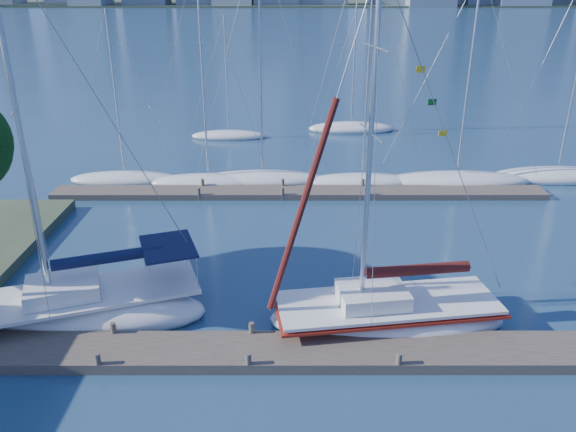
{
  "coord_description": "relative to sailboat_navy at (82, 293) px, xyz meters",
  "views": [
    {
      "loc": [
        1.3,
        -16.19,
        12.17
      ],
      "look_at": [
        1.32,
        4.0,
        3.67
      ],
      "focal_mm": 35.0,
      "sensor_mm": 36.0,
      "label": 1
    }
  ],
  "objects": [
    {
      "name": "ground",
      "position": [
        6.6,
        -2.52,
        -1.09
      ],
      "size": [
        700.0,
        700.0,
        0.0
      ],
      "primitive_type": "plane",
      "color": "navy",
      "rests_on": "ground"
    },
    {
      "name": "near_dock",
      "position": [
        6.6,
        -2.52,
        -0.89
      ],
      "size": [
        26.0,
        2.0,
        0.4
      ],
      "primitive_type": "cube",
      "color": "#433B31",
      "rests_on": "ground"
    },
    {
      "name": "far_dock",
      "position": [
        8.6,
        13.48,
        -0.91
      ],
      "size": [
        30.0,
        1.8,
        0.36
      ],
      "primitive_type": "cube",
      "color": "#433B31",
      "rests_on": "ground"
    },
    {
      "name": "far_shore",
      "position": [
        6.6,
        317.48,
        -1.09
      ],
      "size": [
        800.0,
        100.0,
        1.5
      ],
      "primitive_type": "cube",
      "color": "#38472D",
      "rests_on": "ground"
    },
    {
      "name": "sailboat_navy",
      "position": [
        0.0,
        0.0,
        0.0
      ],
      "size": [
        9.9,
        6.01,
        14.87
      ],
      "rotation": [
        0.0,
        0.0,
        0.34
      ],
      "color": "silver",
      "rests_on": "ground"
    },
    {
      "name": "sailboat_maroon",
      "position": [
        11.66,
        -0.53,
        -0.09
      ],
      "size": [
        9.26,
        4.17,
        13.48
      ],
      "rotation": [
        0.0,
        0.0,
        0.14
      ],
      "color": "silver",
      "rests_on": "ground"
    },
    {
      "name": "bg_boat_0",
      "position": [
        -2.69,
        15.93,
        -0.86
      ],
      "size": [
        7.34,
        2.75,
        11.0
      ],
      "rotation": [
        0.0,
        0.0,
        -0.1
      ],
      "color": "silver",
      "rests_on": "ground"
    },
    {
      "name": "bg_boat_1",
      "position": [
        2.82,
        15.36,
        -0.83
      ],
      "size": [
        7.58,
        2.15,
        14.07
      ],
      "rotation": [
        0.0,
        0.0,
        0.01
      ],
      "color": "silver",
      "rests_on": "ground"
    },
    {
      "name": "bg_boat_2",
      "position": [
        6.28,
        15.69,
        -0.8
      ],
      "size": [
        8.68,
        3.5,
        15.29
      ],
      "rotation": [
        0.0,
        0.0,
        -0.13
      ],
      "color": "silver",
      "rests_on": "ground"
    },
    {
      "name": "bg_boat_3",
      "position": [
        12.71,
        15.43,
        -0.83
      ],
      "size": [
        7.57,
        2.94,
        14.1
      ],
      "rotation": [
        0.0,
        0.0,
        -0.12
      ],
      "color": "silver",
      "rests_on": "ground"
    },
    {
      "name": "bg_boat_4",
      "position": [
        18.78,
        15.46,
        -0.82
      ],
      "size": [
        9.83,
        5.03,
        13.27
      ],
      "rotation": [
        0.0,
        0.0,
        -0.28
      ],
      "color": "silver",
      "rests_on": "ground"
    },
    {
      "name": "bg_boat_5",
      "position": [
        25.68,
        16.37,
        -0.8
      ],
      "size": [
        8.96,
        3.05,
        14.95
      ],
      "rotation": [
        0.0,
        0.0,
        0.06
      ],
      "color": "silver",
      "rests_on": "ground"
    },
    {
      "name": "bg_boat_6",
      "position": [
        3.0,
        27.06,
        -0.87
      ],
      "size": [
        6.31,
        2.29,
        10.02
      ],
      "rotation": [
        0.0,
        0.0,
        -0.06
      ],
      "color": "silver",
      "rests_on": "ground"
    },
    {
      "name": "bg_boat_7",
      "position": [
        13.46,
        29.4,
        -0.8
      ],
      "size": [
        7.79,
        4.34,
        14.78
      ],
      "rotation": [
        0.0,
        0.0,
        0.28
      ],
      "color": "silver",
      "rests_on": "ground"
    }
  ]
}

